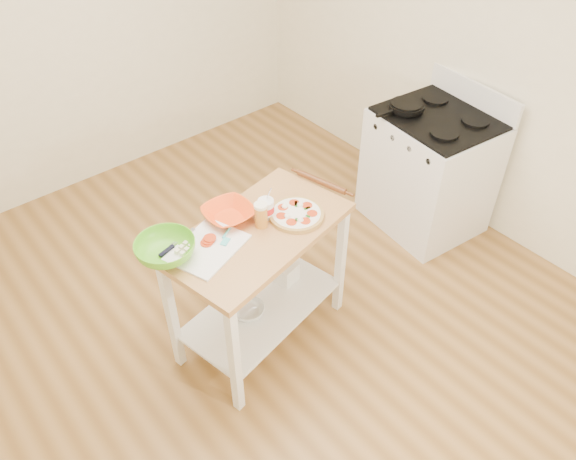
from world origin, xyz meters
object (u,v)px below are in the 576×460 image
Objects in this scene: knife at (173,246)px; orange_bowl at (229,214)px; gas_stove at (429,171)px; green_bowl at (165,250)px; shelf_glass_bowl at (249,311)px; beer_pint at (261,215)px; skillet at (406,106)px; cutting_board at (206,247)px; yogurt_tub at (266,208)px; pizza at (296,214)px; spatula at (226,237)px; rolling_pin at (322,182)px; shelf_bin at (286,272)px; prep_island at (259,263)px.

orange_bowl is (0.37, 0.01, 0.02)m from knife.
gas_stove reaches higher than green_bowl.
beer_pint is at bearing 6.23° from shelf_glass_bowl.
knife is (-2.02, -0.15, -0.06)m from skillet.
cutting_board is (-1.88, -0.26, -0.07)m from skillet.
skillet reaches higher than cutting_board.
yogurt_tub is (0.41, 0.01, 0.05)m from cutting_board.
pizza is 0.43m from spatula.
rolling_pin is 0.66m from shelf_bin.
cutting_board is at bearing -178.30° from rolling_pin.
orange_bowl reaches higher than knife.
skillet reaches higher than knife.
shelf_bin is at bearing -172.82° from gas_stove.
prep_island is at bearing -170.21° from gas_stove.
shelf_bin is (0.57, 0.03, -0.58)m from cutting_board.
spatula is (-0.18, 0.05, 0.27)m from prep_island.
rolling_pin is at bearing -9.43° from orange_bowl.
skillet reaches higher than prep_island.
green_bowl is (-0.74, 0.18, 0.03)m from pizza.
shelf_glass_bowl is (0.20, -0.05, -0.62)m from cutting_board.
orange_bowl is 1.40× the size of shelf_glass_bowl.
pizza is 1.13× the size of orange_bowl.
green_bowl is 0.78m from shelf_glass_bowl.
prep_island is at bearing -160.86° from skillet.
knife is at bearing 174.78° from rolling_pin.
orange_bowl is at bearing 109.66° from prep_island.
yogurt_tub reaches higher than beer_pint.
orange_bowl is 2.09× the size of shelf_bin.
shelf_glass_bowl is 0.38m from shelf_bin.
cutting_board is 2.40× the size of shelf_glass_bowl.
orange_bowl is 1.39× the size of yogurt_tub.
beer_pint is at bearing -58.49° from orange_bowl.
pizza reaches higher than shelf_glass_bowl.
beer_pint reaches higher than rolling_pin.
knife reaches higher than shelf_bin.
gas_stove is 2.33× the size of cutting_board.
rolling_pin is (-1.03, -0.24, -0.06)m from skillet.
gas_stove is at bearing 1.29° from rolling_pin.
shelf_glass_bowl is (-0.14, -0.01, -0.69)m from beer_pint.
orange_bowl is at bearing 163.28° from shelf_bin.
beer_pint is (0.21, -0.04, 0.06)m from spatula.
knife is 0.08m from green_bowl.
orange_bowl is 0.82× the size of rolling_pin.
orange_bowl is at bearing 121.51° from beer_pint.
green_bowl is (-0.43, -0.05, 0.02)m from orange_bowl.
prep_island is 3.71× the size of pizza.
beer_pint is at bearing -38.28° from spatula.
shelf_bin is at bearing -20.58° from knife.
spatula is at bearing 170.62° from beer_pint.
orange_bowl is at bearing 6.18° from green_bowl.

